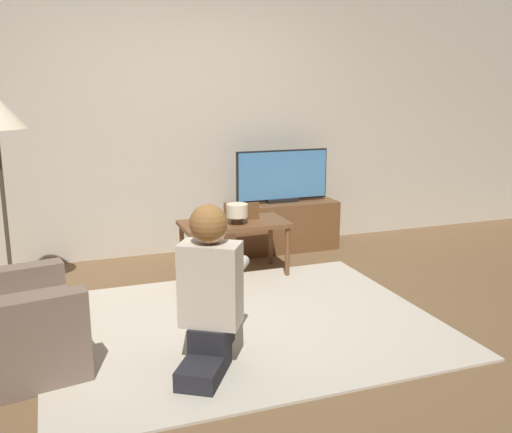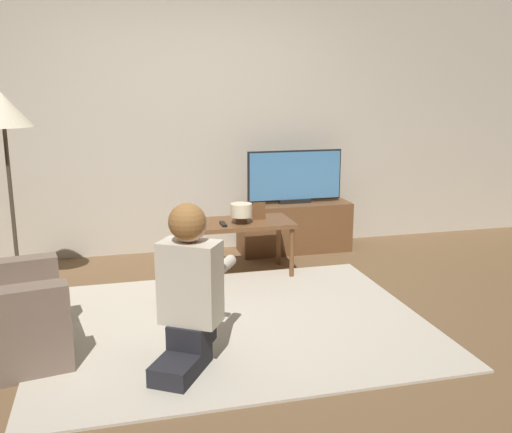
# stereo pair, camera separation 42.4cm
# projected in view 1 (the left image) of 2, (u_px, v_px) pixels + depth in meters

# --- Properties ---
(ground_plane) EXTENTS (10.00, 10.00, 0.00)m
(ground_plane) POSITION_uv_depth(u_px,v_px,m) (242.00, 326.00, 3.91)
(ground_plane) COLOR brown
(wall_back) EXTENTS (10.00, 0.06, 2.60)m
(wall_back) POSITION_uv_depth(u_px,v_px,m) (176.00, 119.00, 5.38)
(wall_back) COLOR beige
(wall_back) RESTS_ON ground_plane
(rug) EXTENTS (2.62, 2.05, 0.02)m
(rug) POSITION_uv_depth(u_px,v_px,m) (242.00, 325.00, 3.91)
(rug) COLOR beige
(rug) RESTS_ON ground_plane
(tv_stand) EXTENTS (1.09, 0.39, 0.48)m
(tv_stand) POSITION_uv_depth(u_px,v_px,m) (282.00, 226.00, 5.66)
(tv_stand) COLOR brown
(tv_stand) RESTS_ON ground_plane
(tv) EXTENTS (0.94, 0.08, 0.52)m
(tv) POSITION_uv_depth(u_px,v_px,m) (282.00, 176.00, 5.55)
(tv) COLOR black
(tv) RESTS_ON tv_stand
(coffee_table) EXTENTS (0.91, 0.47, 0.48)m
(coffee_table) POSITION_uv_depth(u_px,v_px,m) (234.00, 228.00, 4.85)
(coffee_table) COLOR brown
(coffee_table) RESTS_ON ground_plane
(person_kneeling) EXTENTS (0.61, 0.78, 0.96)m
(person_kneeling) POSITION_uv_depth(u_px,v_px,m) (210.00, 285.00, 3.22)
(person_kneeling) COLOR #232328
(person_kneeling) RESTS_ON rug
(picture_frame) EXTENTS (0.11, 0.01, 0.15)m
(picture_frame) POSITION_uv_depth(u_px,v_px,m) (253.00, 211.00, 4.91)
(picture_frame) COLOR brown
(picture_frame) RESTS_ON coffee_table
(table_lamp) EXTENTS (0.18, 0.18, 0.17)m
(table_lamp) POSITION_uv_depth(u_px,v_px,m) (237.00, 212.00, 4.74)
(table_lamp) COLOR #4C3823
(table_lamp) RESTS_ON coffee_table
(remote) EXTENTS (0.04, 0.15, 0.02)m
(remote) POSITION_uv_depth(u_px,v_px,m) (219.00, 225.00, 4.70)
(remote) COLOR black
(remote) RESTS_ON coffee_table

